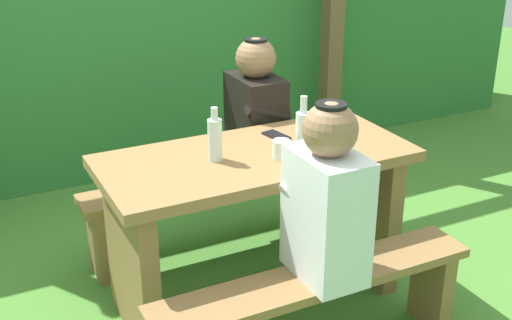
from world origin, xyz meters
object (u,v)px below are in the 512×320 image
at_px(person_white_shirt, 326,199).
at_px(bottle_right, 303,131).
at_px(person_black_coat, 256,111).
at_px(cell_phone, 276,136).
at_px(bottle_left, 215,138).
at_px(picnic_table, 256,203).
at_px(bench_near, 315,301).
at_px(bench_far, 211,198).
at_px(drinking_glass, 281,149).

distance_m(person_white_shirt, bottle_right, 0.48).
height_order(person_black_coat, cell_phone, person_black_coat).
height_order(person_black_coat, bottle_right, person_black_coat).
bearing_deg(bottle_left, cell_phone, 19.22).
height_order(picnic_table, bench_near, picnic_table).
bearing_deg(bottle_right, bench_far, 106.61).
height_order(person_white_shirt, person_black_coat, same).
bearing_deg(person_black_coat, bottle_left, -131.54).
xyz_separation_m(bottle_left, cell_phone, (0.37, 0.13, -0.09)).
relative_size(person_white_shirt, person_black_coat, 1.00).
distance_m(drinking_glass, cell_phone, 0.26).
distance_m(person_black_coat, drinking_glass, 0.66).
bearing_deg(bench_near, drinking_glass, 80.24).
height_order(person_white_shirt, bottle_left, person_white_shirt).
xyz_separation_m(bench_near, bottle_right, (0.19, 0.44, 0.56)).
bearing_deg(bottle_left, person_black_coat, 48.46).
height_order(picnic_table, bottle_right, bottle_right).
bearing_deg(bench_near, person_black_coat, 75.91).
xyz_separation_m(drinking_glass, cell_phone, (0.10, 0.24, -0.04)).
bearing_deg(bench_far, bench_near, -90.00).
xyz_separation_m(picnic_table, bottle_left, (-0.19, 0.01, 0.35)).
distance_m(picnic_table, bench_far, 0.57).
relative_size(bottle_left, bottle_right, 0.90).
relative_size(picnic_table, person_white_shirt, 1.95).
bearing_deg(person_white_shirt, bottle_left, 112.69).
xyz_separation_m(person_white_shirt, cell_phone, (0.14, 0.67, 0.01)).
xyz_separation_m(bench_far, bottle_left, (-0.19, -0.52, 0.55)).
distance_m(picnic_table, bottle_left, 0.40).
height_order(bench_near, bench_far, same).
distance_m(drinking_glass, bottle_left, 0.29).
bearing_deg(picnic_table, bench_far, 90.00).
relative_size(bench_far, drinking_glass, 17.19).
bearing_deg(drinking_glass, bench_near, -99.76).
bearing_deg(cell_phone, person_black_coat, 66.22).
relative_size(bench_far, cell_phone, 10.00).
relative_size(picnic_table, bottle_right, 5.30).
height_order(person_white_shirt, bottle_right, person_white_shirt).
distance_m(person_black_coat, cell_phone, 0.40).
distance_m(bench_far, person_white_shirt, 1.16).
relative_size(bench_near, cell_phone, 10.00).
relative_size(drinking_glass, cell_phone, 0.58).
height_order(person_white_shirt, cell_phone, person_white_shirt).
relative_size(picnic_table, drinking_glass, 17.19).
bearing_deg(bench_far, bottle_left, -110.19).
distance_m(bench_near, cell_phone, 0.84).
distance_m(picnic_table, drinking_glass, 0.31).
relative_size(bench_far, bottle_right, 5.30).
bearing_deg(drinking_glass, cell_phone, 66.47).
distance_m(bench_near, person_black_coat, 1.19).
relative_size(picnic_table, bench_near, 1.00).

